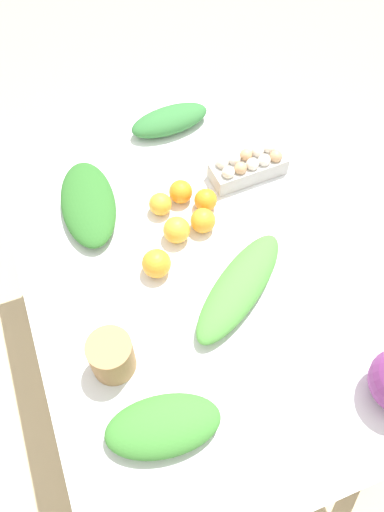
% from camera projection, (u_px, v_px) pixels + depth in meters
% --- Properties ---
extents(ground_plane, '(8.00, 8.00, 0.00)m').
position_uv_depth(ground_plane, '(192.00, 357.00, 2.08)').
color(ground_plane, '#C6B289').
extents(dining_table, '(1.40, 0.95, 0.76)m').
position_uv_depth(dining_table, '(192.00, 276.00, 1.51)').
color(dining_table, silver).
rests_on(dining_table, ground_plane).
extents(egg_carton, '(0.11, 0.25, 0.09)m').
position_uv_depth(egg_carton, '(248.00, 166.00, 1.57)').
color(egg_carton, '#B7B7B2').
rests_on(egg_carton, dining_table).
extents(paper_bag, '(0.11, 0.11, 0.12)m').
position_uv_depth(paper_bag, '(112.00, 356.00, 1.21)').
color(paper_bag, '#A87F51').
rests_on(paper_bag, dining_table).
extents(greens_bunch_beet_tops, '(0.19, 0.29, 0.07)m').
position_uv_depth(greens_bunch_beet_tops, '(163.00, 426.00, 1.15)').
color(greens_bunch_beet_tops, '#3D8433').
rests_on(greens_bunch_beet_tops, dining_table).
extents(greens_bunch_chard, '(0.35, 0.20, 0.06)m').
position_uv_depth(greens_bunch_chard, '(88.00, 203.00, 1.50)').
color(greens_bunch_chard, '#2D6B28').
rests_on(greens_bunch_chard, dining_table).
extents(greens_bunch_scallion, '(0.33, 0.39, 0.07)m').
position_uv_depth(greens_bunch_scallion, '(239.00, 287.00, 1.35)').
color(greens_bunch_scallion, '#4C933D').
rests_on(greens_bunch_scallion, dining_table).
extents(greens_bunch_kale, '(0.14, 0.28, 0.07)m').
position_uv_depth(greens_bunch_kale, '(170.00, 120.00, 1.69)').
color(greens_bunch_kale, '#337538').
rests_on(greens_bunch_kale, dining_table).
extents(orange_0, '(0.08, 0.08, 0.08)m').
position_uv_depth(orange_0, '(177.00, 230.00, 1.44)').
color(orange_0, '#F9A833').
rests_on(orange_0, dining_table).
extents(orange_1, '(0.07, 0.07, 0.07)m').
position_uv_depth(orange_1, '(203.00, 221.00, 1.46)').
color(orange_1, orange).
rests_on(orange_1, dining_table).
extents(orange_2, '(0.07, 0.07, 0.07)m').
position_uv_depth(orange_2, '(160.00, 204.00, 1.50)').
color(orange_2, '#F9A833').
rests_on(orange_2, dining_table).
extents(orange_3, '(0.07, 0.07, 0.07)m').
position_uv_depth(orange_3, '(181.00, 192.00, 1.52)').
color(orange_3, orange).
rests_on(orange_3, dining_table).
extents(orange_4, '(0.08, 0.08, 0.08)m').
position_uv_depth(orange_4, '(156.00, 263.00, 1.38)').
color(orange_4, orange).
rests_on(orange_4, dining_table).
extents(orange_5, '(0.07, 0.07, 0.07)m').
position_uv_depth(orange_5, '(206.00, 200.00, 1.51)').
color(orange_5, orange).
rests_on(orange_5, dining_table).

